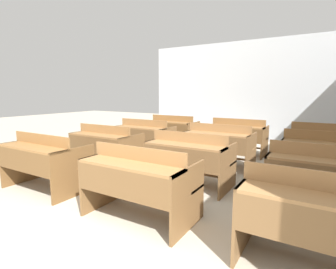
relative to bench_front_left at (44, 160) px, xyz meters
name	(u,v)px	position (x,y,z in m)	size (l,w,h in m)	color
wall_back	(249,92)	(1.58, 5.87, 1.06)	(6.55, 0.06, 3.04)	silver
bench_front_left	(44,160)	(0.00, 0.00, 0.00)	(1.28, 0.76, 0.87)	brown
bench_front_center	(139,180)	(1.82, -0.01, 0.00)	(1.28, 0.76, 0.87)	brown
bench_front_right	(323,219)	(3.67, -0.01, 0.00)	(1.28, 0.76, 0.87)	brown
bench_second_left	(105,146)	(0.00, 1.30, 0.00)	(1.28, 0.76, 0.87)	brown
bench_second_center	(189,158)	(1.83, 1.28, 0.00)	(1.28, 0.76, 0.87)	brown
bench_second_right	(323,176)	(3.66, 1.28, 0.00)	(1.28, 0.76, 0.87)	brown
bench_third_left	(144,136)	(0.00, 2.58, 0.00)	(1.28, 0.76, 0.87)	brown
bench_third_center	(219,144)	(1.84, 2.59, 0.00)	(1.28, 0.76, 0.87)	brown
bench_third_right	(325,155)	(3.67, 2.58, 0.00)	(1.28, 0.76, 0.87)	brown
bench_back_left	(173,130)	(0.01, 3.90, 0.00)	(1.28, 0.76, 0.87)	brown
bench_back_center	(238,135)	(1.84, 3.89, 0.00)	(1.28, 0.76, 0.87)	brown
bench_back_right	(324,142)	(3.65, 3.88, 0.00)	(1.28, 0.76, 0.87)	brown
schoolbag	(19,167)	(-1.03, 0.18, -0.32)	(0.30, 0.25, 0.30)	#2D6638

